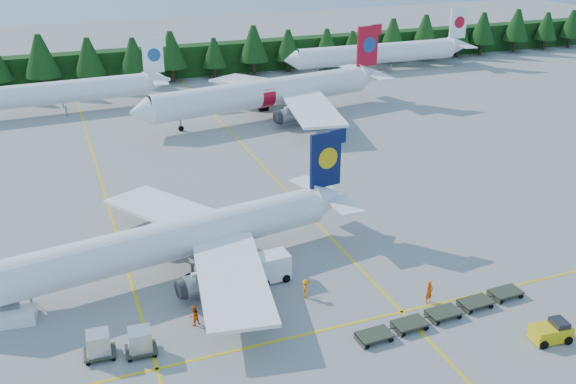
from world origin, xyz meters
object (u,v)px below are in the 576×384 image
object	(u,v)px
airliner_navy	(160,244)
service_truck	(261,270)
baggage_tug	(551,331)
airliner_red	(259,94)
airstairs	(10,312)

from	to	relation	value
airliner_navy	service_truck	bearing A→B (deg)	-37.68
baggage_tug	service_truck	bearing A→B (deg)	144.73
service_truck	baggage_tug	world-z (taller)	service_truck
airliner_red	airstairs	world-z (taller)	airliner_red
airstairs	service_truck	xyz separation A→B (m)	(20.47, -1.59, 0.49)
service_truck	baggage_tug	distance (m)	23.94
airliner_navy	baggage_tug	xyz separation A→B (m)	(25.87, -20.07, -2.41)
airliner_navy	service_truck	size ratio (longest dim) A/B	6.82
airliner_navy	airstairs	world-z (taller)	airliner_navy
airstairs	baggage_tug	size ratio (longest dim) A/B	1.76
airstairs	service_truck	world-z (taller)	airstairs
airliner_red	service_truck	xyz separation A→B (m)	(-15.70, -47.02, -2.57)
airliner_navy	service_truck	xyz separation A→B (m)	(7.91, -4.25, -1.94)
airliner_red	airstairs	distance (m)	58.15
airliner_navy	airstairs	size ratio (longest dim) A/B	6.65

